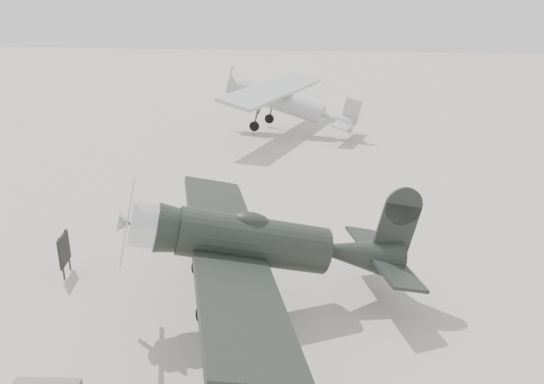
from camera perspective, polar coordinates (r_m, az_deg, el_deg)
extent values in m
plane|color=#A9A395|center=(18.24, -5.70, -6.86)|extent=(160.00, 160.00, 0.00)
cylinder|color=black|center=(14.42, -2.00, -5.45)|extent=(4.32, 2.62, 1.31)
cone|color=black|center=(15.12, 9.67, -4.30)|extent=(2.70, 1.96, 1.22)
cylinder|color=silver|center=(14.33, -13.41, -6.20)|extent=(1.18, 1.38, 1.16)
cone|color=silver|center=(14.38, -15.65, -6.32)|extent=(0.48, 0.60, 0.52)
cube|color=silver|center=(14.37, -15.39, -6.30)|extent=(0.11, 0.18, 2.43)
ellipsoid|color=black|center=(14.16, -2.77, -3.38)|extent=(1.18, 0.95, 0.43)
cube|color=black|center=(14.50, -4.56, -6.81)|extent=(5.64, 11.23, 0.21)
cube|color=black|center=(15.37, 12.31, -3.90)|extent=(2.29, 4.04, 0.09)
cube|color=black|center=(15.13, 13.02, -1.09)|extent=(1.09, 0.47, 1.68)
cylinder|color=black|center=(14.02, -5.40, -13.90)|extent=(0.65, 0.36, 0.64)
cylinder|color=black|center=(16.18, -6.26, -8.99)|extent=(0.65, 0.36, 0.64)
cylinder|color=#333333|center=(13.68, -5.48, -11.71)|extent=(0.13, 0.13, 1.31)
cylinder|color=#333333|center=(15.89, -6.35, -7.01)|extent=(0.13, 0.13, 1.31)
cylinder|color=black|center=(15.64, 12.99, -5.33)|extent=(0.22, 0.14, 0.21)
cylinder|color=gray|center=(34.84, 0.87, 9.72)|extent=(6.09, 2.60, 1.26)
cone|color=gray|center=(33.59, 7.33, 9.18)|extent=(2.27, 1.59, 1.15)
cone|color=gray|center=(36.17, -4.10, 10.05)|extent=(0.94, 1.32, 1.19)
cube|color=gray|center=(36.38, -4.76, 10.08)|extent=(0.09, 0.17, 2.52)
cube|color=gray|center=(34.89, 0.17, 10.92)|extent=(5.03, 12.77, 0.21)
cube|color=gray|center=(33.44, 8.29, 9.19)|extent=(1.90, 4.03, 0.09)
cube|color=gray|center=(33.28, 8.54, 10.43)|extent=(1.02, 0.33, 1.49)
cylinder|color=black|center=(34.39, -1.35, 6.62)|extent=(0.66, 0.30, 0.64)
cylinder|color=black|center=(36.66, 0.25, 7.45)|extent=(0.66, 0.30, 0.64)
cylinder|color=#333333|center=(34.25, -1.36, 7.68)|extent=(0.12, 0.12, 1.38)
cylinder|color=#333333|center=(36.52, 0.25, 8.45)|extent=(0.12, 0.12, 1.38)
cylinder|color=black|center=(33.46, 8.64, 8.48)|extent=(0.22, 0.13, 0.21)
cylinder|color=#333333|center=(17.65, -21.70, -6.70)|extent=(0.08, 0.08, 1.40)
cylinder|color=#333333|center=(18.20, -21.12, -5.80)|extent=(0.08, 0.08, 1.40)
cube|color=black|center=(17.86, -21.47, -5.77)|extent=(0.28, 0.96, 0.97)
cube|color=beige|center=(17.85, -21.61, -5.62)|extent=(0.18, 0.74, 0.19)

